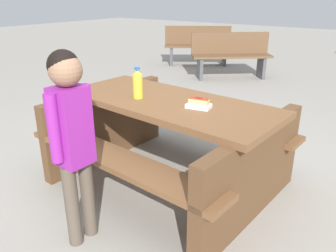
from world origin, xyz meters
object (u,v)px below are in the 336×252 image
Objects in this scene: picnic_table at (168,135)px; park_bench_near at (231,54)px; hotdog_tray at (199,104)px; child_in_coat at (72,127)px; park_bench_mid at (198,45)px; soda_bottle at (138,84)px.

park_bench_near is (-1.35, 3.88, 0.00)m from picnic_table.
picnic_table is at bearing 174.99° from hotdog_tray.
child_in_coat is at bearing -91.82° from picnic_table.
picnic_table is 1.35× the size of park_bench_near.
park_bench_mid is at bearing 114.35° from child_in_coat.
park_bench_near reaches higher than hotdog_tray.
park_bench_mid reaches higher than hotdog_tray.
child_in_coat is 0.86× the size of park_bench_mid.
hotdog_tray is 5.45m from park_bench_mid.
soda_bottle is 1.28× the size of hotdog_tray.
soda_bottle is 5.26m from park_bench_mid.
soda_bottle is 4.15m from park_bench_near.
hotdog_tray reaches higher than picnic_table.
park_bench_near is 0.96× the size of park_bench_mid.
soda_bottle is 0.18× the size of park_bench_near.
soda_bottle is at bearing -156.70° from picnic_table.
picnic_table is 1.49× the size of child_in_coat.
park_bench_mid is at bearing 118.83° from picnic_table.
park_bench_mid is (-1.19, 0.74, 0.00)m from park_bench_near.
picnic_table is 4.10m from park_bench_near.
park_bench_mid is at bearing 121.49° from hotdog_tray.
picnic_table is at bearing -61.17° from park_bench_mid.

